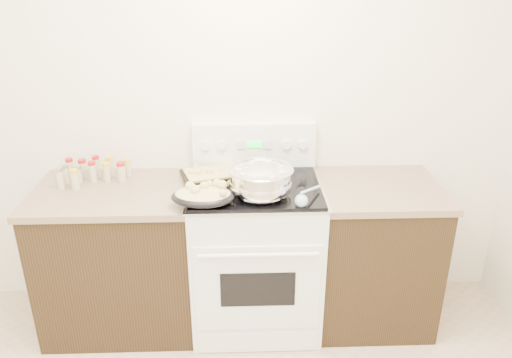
{
  "coord_description": "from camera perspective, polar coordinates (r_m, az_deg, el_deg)",
  "views": [
    {
      "loc": [
        0.26,
        -1.22,
        2.12
      ],
      "look_at": [
        0.35,
        1.37,
        1.0
      ],
      "focal_mm": 35.0,
      "sensor_mm": 36.0,
      "label": 1
    }
  ],
  "objects": [
    {
      "name": "blue_ladle",
      "position": [
        2.66,
        5.36,
        -2.31
      ],
      "size": [
        0.17,
        0.23,
        0.09
      ],
      "color": "#91BCD9",
      "rests_on": "kitchen_range"
    },
    {
      "name": "room_shell",
      "position": [
        1.32,
        -13.3,
        4.16
      ],
      "size": [
        4.1,
        3.6,
        2.75
      ],
      "color": "white",
      "rests_on": "ground"
    },
    {
      "name": "counter_left",
      "position": [
        3.21,
        -15.17,
        -8.62
      ],
      "size": [
        0.93,
        0.67,
        0.92
      ],
      "color": "black",
      "rests_on": "ground"
    },
    {
      "name": "roasting_pan",
      "position": [
        2.66,
        -6.07,
        -1.84
      ],
      "size": [
        0.36,
        0.26,
        0.12
      ],
      "color": "black",
      "rests_on": "kitchen_range"
    },
    {
      "name": "mixing_bowl",
      "position": [
        2.73,
        0.54,
        -0.31
      ],
      "size": [
        0.4,
        0.4,
        0.21
      ],
      "color": "silver",
      "rests_on": "kitchen_range"
    },
    {
      "name": "baking_sheet",
      "position": [
        3.01,
        -5.05,
        0.63
      ],
      "size": [
        0.41,
        0.34,
        0.06
      ],
      "color": "black",
      "rests_on": "kitchen_range"
    },
    {
      "name": "wooden_spoon",
      "position": [
        2.91,
        -2.72,
        -0.25
      ],
      "size": [
        0.1,
        0.27,
        0.04
      ],
      "color": "#9A7846",
      "rests_on": "kitchen_range"
    },
    {
      "name": "spice_jars",
      "position": [
        3.14,
        -18.36,
        0.83
      ],
      "size": [
        0.39,
        0.24,
        0.13
      ],
      "color": "#BFB28C",
      "rests_on": "counter_left"
    },
    {
      "name": "counter_right",
      "position": [
        3.23,
        13.14,
        -8.17
      ],
      "size": [
        0.73,
        0.67,
        0.92
      ],
      "color": "black",
      "rests_on": "ground"
    },
    {
      "name": "kitchen_range",
      "position": [
        3.11,
        -0.04,
        -8.25
      ],
      "size": [
        0.78,
        0.73,
        1.22
      ],
      "color": "white",
      "rests_on": "ground"
    }
  ]
}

